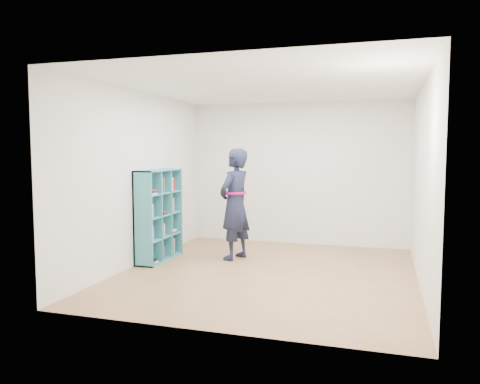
% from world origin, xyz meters
% --- Properties ---
extents(floor, '(4.50, 4.50, 0.00)m').
position_xyz_m(floor, '(0.00, 0.00, 0.00)').
color(floor, '#8B603F').
rests_on(floor, ground).
extents(ceiling, '(4.50, 4.50, 0.00)m').
position_xyz_m(ceiling, '(0.00, 0.00, 2.60)').
color(ceiling, white).
rests_on(ceiling, wall_back).
extents(wall_left, '(0.02, 4.50, 2.60)m').
position_xyz_m(wall_left, '(-2.00, 0.00, 1.30)').
color(wall_left, silver).
rests_on(wall_left, floor).
extents(wall_right, '(0.02, 4.50, 2.60)m').
position_xyz_m(wall_right, '(2.00, 0.00, 1.30)').
color(wall_right, silver).
rests_on(wall_right, floor).
extents(wall_back, '(4.00, 0.02, 2.60)m').
position_xyz_m(wall_back, '(0.00, 2.25, 1.30)').
color(wall_back, silver).
rests_on(wall_back, floor).
extents(wall_front, '(4.00, 0.02, 2.60)m').
position_xyz_m(wall_front, '(0.00, -2.25, 1.30)').
color(wall_front, silver).
rests_on(wall_front, floor).
extents(bookshelf, '(0.31, 1.07, 1.43)m').
position_xyz_m(bookshelf, '(-1.86, 0.30, 0.69)').
color(bookshelf, teal).
rests_on(bookshelf, floor).
extents(person, '(0.60, 0.74, 1.76)m').
position_xyz_m(person, '(-0.71, 0.69, 0.88)').
color(person, black).
rests_on(person, floor).
extents(smartphone, '(0.03, 0.09, 0.13)m').
position_xyz_m(smartphone, '(-0.82, 0.82, 1.00)').
color(smartphone, silver).
rests_on(smartphone, person).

